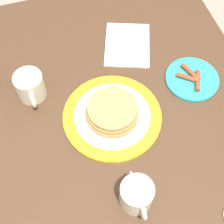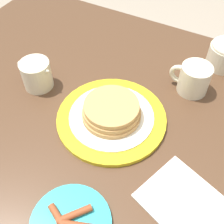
% 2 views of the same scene
% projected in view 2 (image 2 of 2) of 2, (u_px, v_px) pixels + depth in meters
% --- Properties ---
extents(ground_plane, '(8.00, 8.00, 0.00)m').
position_uv_depth(ground_plane, '(105.00, 216.00, 1.30)').
color(ground_plane, gray).
extents(dining_table, '(1.15, 0.90, 0.75)m').
position_uv_depth(dining_table, '(101.00, 139.00, 0.83)').
color(dining_table, '#4C3321').
rests_on(dining_table, ground_plane).
extents(pancake_plate, '(0.27, 0.27, 0.06)m').
position_uv_depth(pancake_plate, '(111.00, 115.00, 0.69)').
color(pancake_plate, gold).
rests_on(pancake_plate, dining_table).
extents(side_plate_bacon, '(0.16, 0.16, 0.02)m').
position_uv_depth(side_plate_bacon, '(71.00, 223.00, 0.53)').
color(side_plate_bacon, '#2DADBC').
rests_on(side_plate_bacon, dining_table).
extents(coffee_mug, '(0.11, 0.08, 0.08)m').
position_uv_depth(coffee_mug, '(193.00, 78.00, 0.74)').
color(coffee_mug, beige).
rests_on(coffee_mug, dining_table).
extents(creamer_pitcher, '(0.12, 0.08, 0.09)m').
position_uv_depth(creamer_pitcher, '(36.00, 75.00, 0.75)').
color(creamer_pitcher, beige).
rests_on(creamer_pitcher, dining_table).
extents(napkin, '(0.21, 0.19, 0.01)m').
position_uv_depth(napkin, '(187.00, 205.00, 0.56)').
color(napkin, silver).
rests_on(napkin, dining_table).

